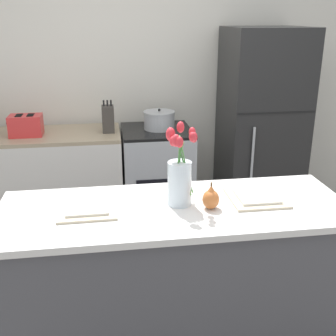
{
  "coord_description": "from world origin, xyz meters",
  "views": [
    {
      "loc": [
        -0.32,
        -1.93,
        1.83
      ],
      "look_at": [
        0.0,
        0.25,
        1.02
      ],
      "focal_mm": 45.0,
      "sensor_mm": 36.0,
      "label": 1
    }
  ],
  "objects_px": {
    "refrigerator": "(261,128)",
    "toaster": "(26,125)",
    "plate_setting_right": "(256,197)",
    "stove_range": "(157,177)",
    "pear_figurine": "(211,198)",
    "flower_vase": "(180,176)",
    "cooking_pot": "(159,120)",
    "plate_setting_left": "(88,208)",
    "knife_block": "(108,119)"
  },
  "relations": [
    {
      "from": "refrigerator",
      "to": "toaster",
      "type": "relative_size",
      "value": 6.2
    },
    {
      "from": "plate_setting_right",
      "to": "toaster",
      "type": "height_order",
      "value": "toaster"
    },
    {
      "from": "plate_setting_right",
      "to": "toaster",
      "type": "relative_size",
      "value": 1.03
    },
    {
      "from": "stove_range",
      "to": "pear_figurine",
      "type": "distance_m",
      "value": 1.73
    },
    {
      "from": "stove_range",
      "to": "flower_vase",
      "type": "distance_m",
      "value": 1.69
    },
    {
      "from": "stove_range",
      "to": "flower_vase",
      "type": "height_order",
      "value": "flower_vase"
    },
    {
      "from": "flower_vase",
      "to": "cooking_pot",
      "type": "height_order",
      "value": "flower_vase"
    },
    {
      "from": "pear_figurine",
      "to": "plate_setting_right",
      "type": "xyz_separation_m",
      "value": [
        0.27,
        0.07,
        -0.05
      ]
    },
    {
      "from": "stove_range",
      "to": "plate_setting_right",
      "type": "distance_m",
      "value": 1.68
    },
    {
      "from": "pear_figurine",
      "to": "plate_setting_right",
      "type": "distance_m",
      "value": 0.28
    },
    {
      "from": "stove_range",
      "to": "toaster",
      "type": "bearing_deg",
      "value": -177.92
    },
    {
      "from": "refrigerator",
      "to": "flower_vase",
      "type": "distance_m",
      "value": 1.88
    },
    {
      "from": "stove_range",
      "to": "plate_setting_left",
      "type": "xyz_separation_m",
      "value": [
        -0.54,
        -1.57,
        0.47
      ]
    },
    {
      "from": "stove_range",
      "to": "knife_block",
      "type": "xyz_separation_m",
      "value": [
        -0.41,
        -0.01,
        0.56
      ]
    },
    {
      "from": "flower_vase",
      "to": "knife_block",
      "type": "xyz_separation_m",
      "value": [
        -0.34,
        1.56,
        -0.06
      ]
    },
    {
      "from": "refrigerator",
      "to": "pear_figurine",
      "type": "height_order",
      "value": "refrigerator"
    },
    {
      "from": "plate_setting_right",
      "to": "pear_figurine",
      "type": "bearing_deg",
      "value": -164.54
    },
    {
      "from": "toaster",
      "to": "knife_block",
      "type": "height_order",
      "value": "knife_block"
    },
    {
      "from": "refrigerator",
      "to": "toaster",
      "type": "bearing_deg",
      "value": -178.87
    },
    {
      "from": "refrigerator",
      "to": "toaster",
      "type": "distance_m",
      "value": 2.03
    },
    {
      "from": "stove_range",
      "to": "refrigerator",
      "type": "bearing_deg",
      "value": 0.04
    },
    {
      "from": "cooking_pot",
      "to": "pear_figurine",
      "type": "bearing_deg",
      "value": -88.37
    },
    {
      "from": "cooking_pot",
      "to": "refrigerator",
      "type": "bearing_deg",
      "value": -0.84
    },
    {
      "from": "stove_range",
      "to": "toaster",
      "type": "relative_size",
      "value": 3.18
    },
    {
      "from": "flower_vase",
      "to": "toaster",
      "type": "distance_m",
      "value": 1.83
    },
    {
      "from": "flower_vase",
      "to": "plate_setting_right",
      "type": "bearing_deg",
      "value": -0.35
    },
    {
      "from": "stove_range",
      "to": "knife_block",
      "type": "relative_size",
      "value": 3.3
    },
    {
      "from": "stove_range",
      "to": "plate_setting_right",
      "type": "bearing_deg",
      "value": -77.72
    },
    {
      "from": "refrigerator",
      "to": "plate_setting_right",
      "type": "height_order",
      "value": "refrigerator"
    },
    {
      "from": "plate_setting_right",
      "to": "toaster",
      "type": "xyz_separation_m",
      "value": [
        -1.42,
        1.53,
        0.06
      ]
    },
    {
      "from": "refrigerator",
      "to": "toaster",
      "type": "height_order",
      "value": "refrigerator"
    },
    {
      "from": "toaster",
      "to": "refrigerator",
      "type": "bearing_deg",
      "value": 1.13
    },
    {
      "from": "stove_range",
      "to": "plate_setting_right",
      "type": "xyz_separation_m",
      "value": [
        0.34,
        -1.57,
        0.47
      ]
    },
    {
      "from": "stove_range",
      "to": "flower_vase",
      "type": "xyz_separation_m",
      "value": [
        -0.07,
        -1.57,
        0.62
      ]
    },
    {
      "from": "plate_setting_left",
      "to": "toaster",
      "type": "distance_m",
      "value": 1.63
    },
    {
      "from": "stove_range",
      "to": "plate_setting_left",
      "type": "bearing_deg",
      "value": -109.03
    },
    {
      "from": "refrigerator",
      "to": "plate_setting_right",
      "type": "xyz_separation_m",
      "value": [
        -0.61,
        -1.57,
        0.05
      ]
    },
    {
      "from": "stove_range",
      "to": "pear_figurine",
      "type": "height_order",
      "value": "pear_figurine"
    },
    {
      "from": "toaster",
      "to": "knife_block",
      "type": "distance_m",
      "value": 0.67
    },
    {
      "from": "flower_vase",
      "to": "toaster",
      "type": "height_order",
      "value": "flower_vase"
    },
    {
      "from": "cooking_pot",
      "to": "stove_range",
      "type": "bearing_deg",
      "value": -151.71
    },
    {
      "from": "refrigerator",
      "to": "cooking_pot",
      "type": "relative_size",
      "value": 6.35
    },
    {
      "from": "refrigerator",
      "to": "cooking_pot",
      "type": "height_order",
      "value": "refrigerator"
    },
    {
      "from": "plate_setting_left",
      "to": "knife_block",
      "type": "bearing_deg",
      "value": 85.25
    },
    {
      "from": "refrigerator",
      "to": "flower_vase",
      "type": "height_order",
      "value": "refrigerator"
    },
    {
      "from": "toaster",
      "to": "cooking_pot",
      "type": "height_order",
      "value": "cooking_pot"
    },
    {
      "from": "refrigerator",
      "to": "plate_setting_left",
      "type": "relative_size",
      "value": 5.99
    },
    {
      "from": "pear_figurine",
      "to": "plate_setting_left",
      "type": "bearing_deg",
      "value": 173.13
    },
    {
      "from": "stove_range",
      "to": "pear_figurine",
      "type": "xyz_separation_m",
      "value": [
        0.07,
        -1.65,
        0.51
      ]
    },
    {
      "from": "refrigerator",
      "to": "knife_block",
      "type": "bearing_deg",
      "value": -179.4
    }
  ]
}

